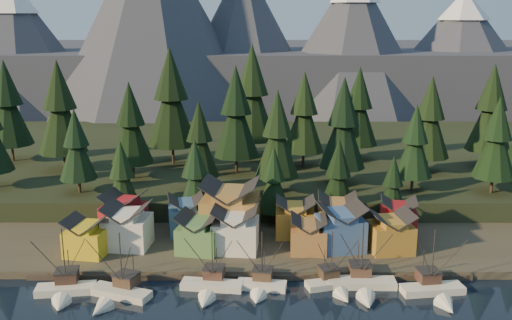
{
  "coord_description": "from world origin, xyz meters",
  "views": [
    {
      "loc": [
        1.37,
        -79.03,
        46.04
      ],
      "look_at": [
        1.17,
        30.0,
        18.4
      ],
      "focal_mm": 40.0,
      "sensor_mm": 36.0,
      "label": 1
    }
  ],
  "objects_px": {
    "boat_3": "(261,279)",
    "house_back_0": "(124,212)",
    "boat_1": "(116,287)",
    "house_front_0": "(86,235)",
    "house_back_1": "(186,214)",
    "boat_6": "(436,283)",
    "boat_5": "(363,278)",
    "boat_4": "(335,278)",
    "boat_0": "(64,282)",
    "house_front_1": "(127,225)",
    "boat_2": "(210,280)"
  },
  "relations": [
    {
      "from": "boat_3",
      "to": "house_back_0",
      "type": "xyz_separation_m",
      "value": [
        -28.56,
        23.08,
        3.83
      ]
    },
    {
      "from": "boat_1",
      "to": "house_back_0",
      "type": "bearing_deg",
      "value": 120.72
    },
    {
      "from": "house_front_0",
      "to": "house_back_1",
      "type": "bearing_deg",
      "value": 41.62
    },
    {
      "from": "boat_6",
      "to": "house_back_1",
      "type": "relative_size",
      "value": 1.46
    },
    {
      "from": "boat_3",
      "to": "boat_1",
      "type": "bearing_deg",
      "value": -163.76
    },
    {
      "from": "boat_1",
      "to": "boat_3",
      "type": "distance_m",
      "value": 24.34
    },
    {
      "from": "boat_1",
      "to": "boat_5",
      "type": "bearing_deg",
      "value": 25.92
    },
    {
      "from": "boat_4",
      "to": "boat_3",
      "type": "bearing_deg",
      "value": 167.3
    },
    {
      "from": "boat_0",
      "to": "house_back_1",
      "type": "bearing_deg",
      "value": 47.17
    },
    {
      "from": "boat_6",
      "to": "house_front_0",
      "type": "relative_size",
      "value": 1.48
    },
    {
      "from": "boat_1",
      "to": "boat_6",
      "type": "distance_m",
      "value": 53.71
    },
    {
      "from": "boat_0",
      "to": "house_back_0",
      "type": "xyz_separation_m",
      "value": [
        4.65,
        24.84,
        3.62
      ]
    },
    {
      "from": "boat_0",
      "to": "house_back_0",
      "type": "height_order",
      "value": "boat_0"
    },
    {
      "from": "boat_3",
      "to": "house_front_1",
      "type": "distance_m",
      "value": 30.87
    },
    {
      "from": "boat_0",
      "to": "boat_6",
      "type": "distance_m",
      "value": 62.77
    },
    {
      "from": "boat_0",
      "to": "boat_2",
      "type": "xyz_separation_m",
      "value": [
        24.6,
        1.48,
        -0.3
      ]
    },
    {
      "from": "boat_2",
      "to": "boat_3",
      "type": "relative_size",
      "value": 1.05
    },
    {
      "from": "boat_0",
      "to": "house_front_0",
      "type": "relative_size",
      "value": 1.51
    },
    {
      "from": "boat_5",
      "to": "house_front_0",
      "type": "xyz_separation_m",
      "value": [
        -50.86,
        11.72,
        3.09
      ]
    },
    {
      "from": "house_front_0",
      "to": "house_front_1",
      "type": "height_order",
      "value": "house_front_1"
    },
    {
      "from": "boat_0",
      "to": "boat_3",
      "type": "height_order",
      "value": "boat_0"
    },
    {
      "from": "boat_0",
      "to": "house_front_1",
      "type": "distance_m",
      "value": 19.37
    },
    {
      "from": "boat_3",
      "to": "boat_6",
      "type": "xyz_separation_m",
      "value": [
        29.55,
        -1.79,
        0.06
      ]
    },
    {
      "from": "boat_0",
      "to": "boat_5",
      "type": "height_order",
      "value": "boat_5"
    },
    {
      "from": "boat_5",
      "to": "house_front_1",
      "type": "distance_m",
      "value": 46.65
    },
    {
      "from": "house_front_0",
      "to": "house_back_0",
      "type": "height_order",
      "value": "house_back_0"
    },
    {
      "from": "boat_3",
      "to": "house_back_0",
      "type": "relative_size",
      "value": 1.18
    },
    {
      "from": "boat_5",
      "to": "boat_6",
      "type": "relative_size",
      "value": 1.06
    },
    {
      "from": "boat_2",
      "to": "boat_6",
      "type": "height_order",
      "value": "boat_6"
    },
    {
      "from": "boat_2",
      "to": "boat_5",
      "type": "xyz_separation_m",
      "value": [
        26.28,
        0.7,
        0.1
      ]
    },
    {
      "from": "boat_3",
      "to": "house_front_1",
      "type": "relative_size",
      "value": 1.23
    },
    {
      "from": "boat_1",
      "to": "boat_4",
      "type": "relative_size",
      "value": 1.13
    },
    {
      "from": "house_back_0",
      "to": "house_back_1",
      "type": "height_order",
      "value": "house_back_0"
    },
    {
      "from": "boat_1",
      "to": "boat_4",
      "type": "distance_m",
      "value": 37.18
    },
    {
      "from": "boat_3",
      "to": "house_back_1",
      "type": "distance_m",
      "value": 28.28
    },
    {
      "from": "boat_3",
      "to": "house_back_0",
      "type": "distance_m",
      "value": 36.92
    },
    {
      "from": "house_back_1",
      "to": "boat_6",
      "type": "bearing_deg",
      "value": -40.31
    },
    {
      "from": "boat_1",
      "to": "house_front_1",
      "type": "distance_m",
      "value": 19.48
    },
    {
      "from": "boat_1",
      "to": "boat_3",
      "type": "xyz_separation_m",
      "value": [
        24.14,
        3.08,
        -0.05
      ]
    },
    {
      "from": "boat_3",
      "to": "house_front_1",
      "type": "bearing_deg",
      "value": 157.66
    },
    {
      "from": "boat_1",
      "to": "house_back_1",
      "type": "distance_m",
      "value": 28.04
    },
    {
      "from": "boat_3",
      "to": "house_front_1",
      "type": "xyz_separation_m",
      "value": [
        -26.17,
        15.92,
        3.83
      ]
    },
    {
      "from": "house_front_1",
      "to": "house_back_1",
      "type": "height_order",
      "value": "house_front_1"
    },
    {
      "from": "boat_5",
      "to": "house_back_1",
      "type": "xyz_separation_m",
      "value": [
        -33.18,
        22.97,
        3.46
      ]
    },
    {
      "from": "boat_4",
      "to": "house_front_1",
      "type": "relative_size",
      "value": 1.19
    },
    {
      "from": "boat_1",
      "to": "boat_6",
      "type": "relative_size",
      "value": 1.0
    },
    {
      "from": "boat_2",
      "to": "boat_3",
      "type": "distance_m",
      "value": 8.62
    },
    {
      "from": "boat_4",
      "to": "house_front_1",
      "type": "bearing_deg",
      "value": 142.8
    },
    {
      "from": "boat_0",
      "to": "boat_6",
      "type": "bearing_deg",
      "value": -7.73
    },
    {
      "from": "boat_5",
      "to": "boat_6",
      "type": "distance_m",
      "value": 12.1
    }
  ]
}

